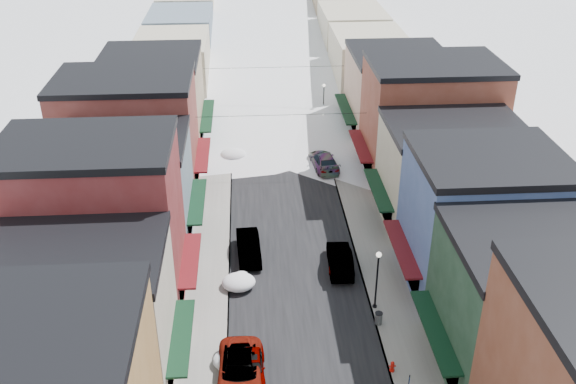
{
  "coord_description": "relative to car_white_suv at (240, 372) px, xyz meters",
  "views": [
    {
      "loc": [
        -3.24,
        -17.25,
        28.89
      ],
      "look_at": [
        0.0,
        30.93,
        2.73
      ],
      "focal_mm": 40.0,
      "sensor_mm": 36.0,
      "label": 1
    }
  ],
  "objects": [
    {
      "name": "bldg_l_brick_near",
      "position": [
        -9.47,
        8.67,
        5.44
      ],
      "size": [
        12.3,
        8.2,
        12.5
      ],
      "color": "maroon",
      "rests_on": "ground"
    },
    {
      "name": "car_silver_wagon",
      "position": [
        0.56,
        38.93,
        -0.15
      ],
      "size": [
        1.87,
        4.57,
        1.32
      ],
      "primitive_type": "imported",
      "rotation": [
        0.0,
        0.0,
        -0.0
      ],
      "color": "gray",
      "rests_on": "ground"
    },
    {
      "name": "car_lane_silver",
      "position": [
        2.94,
        42.32,
        -0.05
      ],
      "size": [
        2.01,
        4.55,
        1.52
      ],
      "primitive_type": "imported",
      "rotation": [
        0.0,
        0.0,
        -0.05
      ],
      "color": "#92959A",
      "rests_on": "ground"
    },
    {
      "name": "snow_pile_far",
      "position": [
        -0.66,
        31.75,
        -0.27
      ],
      "size": [
        2.67,
        2.85,
        1.13
      ],
      "color": "white",
      "rests_on": "ground"
    },
    {
      "name": "bldg_r_green",
      "position": [
        17.41,
        0.17,
        3.94
      ],
      "size": [
        11.3,
        9.2,
        9.5
      ],
      "color": "#1C3B27",
      "rests_on": "ground"
    },
    {
      "name": "trash_can",
      "position": [
        9.42,
        4.62,
        -0.2
      ],
      "size": [
        0.53,
        0.53,
        0.9
      ],
      "color": "slate",
      "rests_on": "sidewalk_right"
    },
    {
      "name": "car_silver_sedan",
      "position": [
        0.72,
        0.59,
        -0.11
      ],
      "size": [
        1.66,
        4.12,
        1.4
      ],
      "primitive_type": "imported",
      "rotation": [
        0.0,
        0.0,
        0.0
      ],
      "color": "#989A9F",
      "rests_on": "ground"
    },
    {
      "name": "bldg_l_cream",
      "position": [
        -8.97,
        0.67,
        3.94
      ],
      "size": [
        11.3,
        8.2,
        9.5
      ],
      "color": "beige",
      "rests_on": "ground"
    },
    {
      "name": "overhead_cables",
      "position": [
        4.22,
        35.67,
        5.39
      ],
      "size": [
        16.4,
        15.04,
        0.04
      ],
      "color": "black",
      "rests_on": "ground"
    },
    {
      "name": "bldg_r_cream",
      "position": [
        17.91,
        18.17,
        3.69
      ],
      "size": [
        12.3,
        9.2,
        9.0
      ],
      "color": "#BCB797",
      "rests_on": "ground"
    },
    {
      "name": "fire_hydrant",
      "position": [
        9.42,
        0.14,
        -0.33
      ],
      "size": [
        0.43,
        0.32,
        0.73
      ],
      "color": "red",
      "rests_on": "sidewalk_right"
    },
    {
      "name": "car_black_sedan",
      "position": [
        8.52,
        28.93,
        0.0
      ],
      "size": [
        3.0,
        5.86,
        1.63
      ],
      "primitive_type": "imported",
      "rotation": [
        0.0,
        0.0,
        3.27
      ],
      "color": "black",
      "rests_on": "ground"
    },
    {
      "name": "streetlamp_near",
      "position": [
        9.52,
        6.42,
        2.25
      ],
      "size": [
        0.38,
        0.38,
        4.62
      ],
      "color": "black",
      "rests_on": "sidewalk_right"
    },
    {
      "name": "car_dark_hatch",
      "position": [
        0.72,
        13.62,
        0.01
      ],
      "size": [
        2.05,
        5.12,
        1.65
      ],
      "primitive_type": "imported",
      "rotation": [
        0.0,
        0.0,
        0.06
      ],
      "color": "black",
      "rests_on": "ground"
    },
    {
      "name": "snow_pile_mid",
      "position": [
        -0.06,
        9.56,
        -0.31
      ],
      "size": [
        2.5,
        2.74,
        1.06
      ],
      "color": "white",
      "rests_on": "ground"
    },
    {
      "name": "car_lane_white",
      "position": [
        5.89,
        59.03,
        -0.01
      ],
      "size": [
        2.87,
        5.89,
        1.61
      ],
      "primitive_type": "imported",
      "rotation": [
        0.0,
        0.0,
        3.11
      ],
      "color": "white",
      "rests_on": "ground"
    },
    {
      "name": "bldg_l_tan",
      "position": [
        -8.97,
        36.17,
        4.19
      ],
      "size": [
        11.3,
        11.2,
        10.0
      ],
      "color": "tan",
      "rests_on": "ground"
    },
    {
      "name": "car_gray_suv",
      "position": [
        7.72,
        11.73,
        -0.1
      ],
      "size": [
        2.09,
        4.36,
        1.44
      ],
      "primitive_type": "imported",
      "rotation": [
        0.0,
        0.0,
        3.05
      ],
      "color": "#A0A4A8",
      "rests_on": "ground"
    },
    {
      "name": "snow_pile_near",
      "position": [
        -0.56,
        1.52,
        -0.35
      ],
      "size": [
        2.28,
        2.6,
        0.96
      ],
      "color": "white",
      "rests_on": "ground"
    },
    {
      "name": "bldg_r_brick_far",
      "position": [
        18.41,
        27.17,
        4.94
      ],
      "size": [
        13.3,
        9.2,
        11.5
      ],
      "color": "brown",
      "rests_on": "ground"
    },
    {
      "name": "curb_right",
      "position": [
        9.27,
        48.17,
        -0.74
      ],
      "size": [
        0.1,
        160.0,
        0.15
      ],
      "primitive_type": "cube",
      "color": "slate",
      "rests_on": "ground"
    },
    {
      "name": "bldg_r_tan",
      "position": [
        17.41,
        37.17,
        3.94
      ],
      "size": [
        11.3,
        11.2,
        9.5
      ],
      "color": "tan",
      "rests_on": "ground"
    },
    {
      "name": "car_green_sedan",
      "position": [
        7.72,
        11.46,
        0.01
      ],
      "size": [
        1.96,
        5.1,
        1.66
      ],
      "primitive_type": "imported",
      "rotation": [
        0.0,
        0.0,
        3.1
      ],
      "color": "black",
      "rests_on": "ground"
    },
    {
      "name": "sidewalk_left",
      "position": [
        -2.38,
        48.17,
        -0.74
      ],
      "size": [
        3.2,
        160.0,
        0.15
      ],
      "primitive_type": "cube",
      "color": "gray",
      "rests_on": "ground"
    },
    {
      "name": "road",
      "position": [
        4.22,
        48.17,
        -0.81
      ],
      "size": [
        10.0,
        160.0,
        0.01
      ],
      "primitive_type": "cube",
      "color": "black",
      "rests_on": "ground"
    },
    {
      "name": "distant_blocks",
      "position": [
        4.22,
        71.17,
        3.19
      ],
      "size": [
        34.0,
        55.0,
        8.0
      ],
      "color": "gray",
      "rests_on": "ground"
    },
    {
      "name": "bldg_r_blue",
      "position": [
        17.41,
        9.17,
        4.44
      ],
      "size": [
        11.3,
        9.2,
        10.5
      ],
      "color": "#415A93",
      "rests_on": "ground"
    },
    {
      "name": "bldg_l_brick_far",
      "position": [
        -9.97,
        26.17,
        4.69
      ],
      "size": [
        13.3,
        9.2,
        11.0
      ],
      "color": "maroon",
      "rests_on": "ground"
    },
    {
      "name": "sidewalk_right",
      "position": [
        10.82,
        48.17,
        -0.74
      ],
      "size": [
        3.2,
        160.0,
        0.15
      ],
      "primitive_type": "cube",
      "color": "gray",
      "rests_on": "ground"
    },
    {
      "name": "streetlamp_far",
      "position": [
        9.99,
        42.14,
        2.02
      ],
      "size": [
        0.35,
        0.35,
        4.26
      ],
      "color": "black",
      "rests_on": "sidewalk_right"
    },
    {
      "name": "curb_left",
      "position": [
        -0.83,
        48.17,
        -0.74
      ],
      "size": [
        0.1,
        160.0,
        0.15
      ],
      "primitive_type": "cube",
      "color": "slate",
      "rests_on": "ground"
    },
    {
      "name": "bldg_l_grayblue",
      "position": [
        -8.97,
        17.17,
        3.69
      ],
      "size": [
        11.3,
        9.2,
        9.0
      ],
      "color": "slate",
      "rests_on": "ground"
    },
    {
      "name": "car_white_suv",
      "position": [
        0.0,
        0.0,
        0.0
      ],
      "size": [
        2.84,
        5.92,
        1.63
      ],
      "primitive_type": "imported",
      "rotation": [
        0.0,
        0.0,
        -0.02
      ],
      "color": "#BBBBBD",
      "rests_on": "ground"
    }
  ]
}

